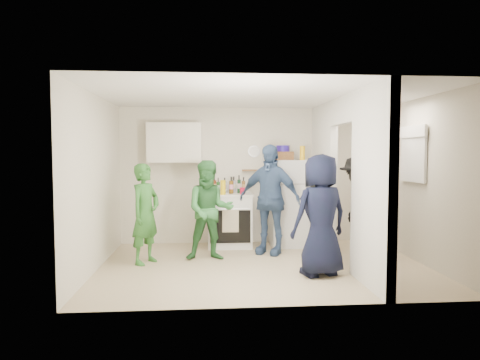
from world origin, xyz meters
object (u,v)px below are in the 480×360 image
at_px(person_green_center, 210,210).
at_px(stove, 229,220).
at_px(blue_bowl, 283,148).
at_px(person_nook, 359,208).
at_px(person_green_left, 145,214).
at_px(wicker_basket, 283,156).
at_px(person_denim, 269,199).
at_px(yellow_cup_stack_top, 302,153).
at_px(fridge, 289,203).
at_px(person_navy, 321,215).

bearing_deg(person_green_center, stove, 67.31).
bearing_deg(person_green_center, blue_bowl, 34.04).
bearing_deg(stove, person_green_center, -110.78).
distance_m(person_green_center, person_nook, 2.31).
bearing_deg(person_green_left, person_green_center, -49.97).
height_order(wicker_basket, person_denim, person_denim).
bearing_deg(yellow_cup_stack_top, person_green_center, -153.78).
distance_m(wicker_basket, person_green_left, 2.68).
height_order(fridge, person_nook, person_nook).
xyz_separation_m(stove, wicker_basket, (0.96, 0.02, 1.14)).
xyz_separation_m(fridge, person_nook, (0.88, -1.15, 0.04)).
distance_m(blue_bowl, person_navy, 2.16).
bearing_deg(stove, fridge, -1.61).
bearing_deg(wicker_basket, person_green_center, -144.04).
relative_size(stove, fridge, 0.62).
height_order(stove, person_green_left, person_green_left).
bearing_deg(stove, blue_bowl, 1.19).
bearing_deg(person_green_center, person_denim, 17.39).
bearing_deg(yellow_cup_stack_top, person_nook, -58.08).
height_order(person_denim, person_navy, person_denim).
bearing_deg(person_navy, person_nook, -155.51).
xyz_separation_m(stove, person_denim, (0.63, -0.59, 0.43)).
distance_m(stove, fridge, 1.11).
bearing_deg(person_denim, fridge, 82.96).
height_order(wicker_basket, person_green_left, wicker_basket).
relative_size(yellow_cup_stack_top, person_navy, 0.15).
height_order(wicker_basket, person_green_center, wicker_basket).
distance_m(fridge, yellow_cup_stack_top, 0.93).
height_order(fridge, yellow_cup_stack_top, yellow_cup_stack_top).
bearing_deg(yellow_cup_stack_top, person_navy, -94.74).
bearing_deg(person_nook, person_green_left, -82.66).
bearing_deg(person_denim, person_green_left, -135.27).
relative_size(person_green_center, person_navy, 0.94).
relative_size(fridge, yellow_cup_stack_top, 6.18).
bearing_deg(person_green_center, fridge, 30.67).
bearing_deg(wicker_basket, person_green_left, -154.29).
xyz_separation_m(yellow_cup_stack_top, person_green_left, (-2.61, -0.95, -0.91)).
relative_size(wicker_basket, yellow_cup_stack_top, 1.40).
bearing_deg(person_denim, person_navy, -38.49).
height_order(person_green_left, person_navy, person_navy).
distance_m(wicker_basket, yellow_cup_stack_top, 0.36).
distance_m(person_denim, person_navy, 1.43).
relative_size(fridge, wicker_basket, 4.41).
distance_m(stove, yellow_cup_stack_top, 1.76).
bearing_deg(blue_bowl, person_green_left, -154.29).
bearing_deg(stove, person_green_left, -140.75).
bearing_deg(person_nook, stove, -112.26).
bearing_deg(fridge, yellow_cup_stack_top, -24.44).
bearing_deg(yellow_cup_stack_top, wicker_basket, 154.89).
bearing_deg(fridge, person_navy, -87.85).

